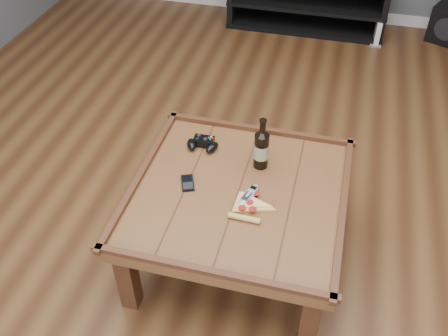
% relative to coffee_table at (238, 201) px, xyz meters
% --- Properties ---
extents(ground, '(6.00, 6.00, 0.00)m').
position_rel_coffee_table_xyz_m(ground, '(0.00, 0.00, -0.39)').
color(ground, '#412412').
rests_on(ground, ground).
extents(baseboard, '(5.00, 0.02, 0.10)m').
position_rel_coffee_table_xyz_m(baseboard, '(0.00, 2.99, -0.34)').
color(baseboard, silver).
rests_on(baseboard, ground).
extents(coffee_table, '(1.03, 1.03, 0.48)m').
position_rel_coffee_table_xyz_m(coffee_table, '(0.00, 0.00, 0.00)').
color(coffee_table, '#583719').
rests_on(coffee_table, ground).
extents(media_console, '(1.40, 0.45, 0.50)m').
position_rel_coffee_table_xyz_m(media_console, '(0.00, 2.75, -0.15)').
color(media_console, black).
rests_on(media_console, ground).
extents(beer_bottle, '(0.07, 0.07, 0.28)m').
position_rel_coffee_table_xyz_m(beer_bottle, '(0.06, 0.21, 0.17)').
color(beer_bottle, black).
rests_on(beer_bottle, coffee_table).
extents(game_controller, '(0.19, 0.12, 0.05)m').
position_rel_coffee_table_xyz_m(game_controller, '(-0.26, 0.28, 0.08)').
color(game_controller, black).
rests_on(game_controller, coffee_table).
extents(pizza_slice, '(0.17, 0.27, 0.03)m').
position_rel_coffee_table_xyz_m(pizza_slice, '(0.07, -0.09, 0.07)').
color(pizza_slice, '#DBB15F').
rests_on(pizza_slice, coffee_table).
extents(smartphone, '(0.09, 0.12, 0.01)m').
position_rel_coffee_table_xyz_m(smartphone, '(-0.25, -0.01, 0.07)').
color(smartphone, black).
rests_on(smartphone, coffee_table).
extents(remote_control, '(0.10, 0.18, 0.03)m').
position_rel_coffee_table_xyz_m(remote_control, '(0.05, -0.03, 0.07)').
color(remote_control, '#8D949A').
rests_on(remote_control, coffee_table).
extents(game_console, '(0.10, 0.17, 0.21)m').
position_rel_coffee_table_xyz_m(game_console, '(0.64, 2.57, -0.29)').
color(game_console, gray).
rests_on(game_console, ground).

